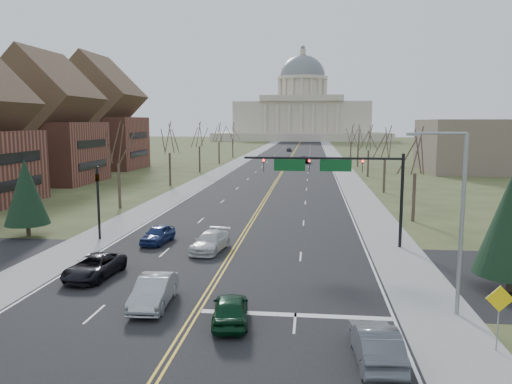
% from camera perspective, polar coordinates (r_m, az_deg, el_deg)
% --- Properties ---
extents(ground, '(600.00, 600.00, 0.00)m').
position_cam_1_polar(ground, '(27.14, -6.27, -12.60)').
color(ground, '#3C4723').
rests_on(ground, ground).
extents(road, '(20.00, 380.00, 0.01)m').
position_cam_1_polar(road, '(135.22, 3.99, 3.95)').
color(road, black).
rests_on(road, ground).
extents(cross_road, '(120.00, 14.00, 0.01)m').
position_cam_1_polar(cross_road, '(32.71, -3.95, -8.95)').
color(cross_road, black).
rests_on(cross_road, ground).
extents(sidewalk_left, '(4.00, 380.00, 0.03)m').
position_cam_1_polar(sidewalk_left, '(136.26, -1.07, 4.00)').
color(sidewalk_left, gray).
rests_on(sidewalk_left, ground).
extents(sidewalk_right, '(4.00, 380.00, 0.03)m').
position_cam_1_polar(sidewalk_right, '(135.25, 9.08, 3.87)').
color(sidewalk_right, gray).
rests_on(sidewalk_right, ground).
extents(center_line, '(0.42, 380.00, 0.01)m').
position_cam_1_polar(center_line, '(135.22, 3.99, 3.95)').
color(center_line, gold).
rests_on(center_line, road).
extents(edge_line_left, '(0.15, 380.00, 0.01)m').
position_cam_1_polar(edge_line_left, '(135.99, -0.15, 3.99)').
color(edge_line_left, silver).
rests_on(edge_line_left, road).
extents(edge_line_right, '(0.15, 380.00, 0.01)m').
position_cam_1_polar(edge_line_right, '(135.17, 8.15, 3.89)').
color(edge_line_right, silver).
rests_on(edge_line_right, road).
extents(stop_bar, '(9.50, 0.50, 0.01)m').
position_cam_1_polar(stop_bar, '(25.61, 4.53, -13.83)').
color(stop_bar, silver).
rests_on(stop_bar, road).
extents(capitol, '(90.00, 60.00, 50.00)m').
position_cam_1_polar(capitol, '(274.78, 5.28, 8.95)').
color(capitol, beige).
rests_on(capitol, ground).
extents(signal_mast, '(12.12, 0.44, 7.20)m').
position_cam_1_polar(signal_mast, '(38.49, 8.99, 2.29)').
color(signal_mast, black).
rests_on(signal_mast, ground).
extents(signal_left, '(0.32, 0.36, 6.00)m').
position_cam_1_polar(signal_left, '(42.35, -17.61, -0.27)').
color(signal_left, black).
rests_on(signal_left, ground).
extents(street_light, '(2.90, 0.25, 9.07)m').
position_cam_1_polar(street_light, '(26.11, 21.98, -2.08)').
color(street_light, gray).
rests_on(street_light, ground).
extents(warn_sign, '(1.13, 0.07, 2.87)m').
position_cam_1_polar(warn_sign, '(23.41, 26.05, -11.56)').
color(warn_sign, gray).
rests_on(warn_sign, ground).
extents(tree_r_0, '(3.74, 3.74, 8.50)m').
position_cam_1_polar(tree_r_0, '(49.83, 17.79, 4.19)').
color(tree_r_0, '#3B3023').
rests_on(tree_r_0, ground).
extents(tree_l_0, '(3.96, 3.96, 9.00)m').
position_cam_1_polar(tree_l_0, '(56.92, -15.52, 5.10)').
color(tree_l_0, '#3B3023').
rests_on(tree_l_0, ground).
extents(tree_r_1, '(3.74, 3.74, 8.50)m').
position_cam_1_polar(tree_r_1, '(69.53, 14.57, 5.29)').
color(tree_r_1, '#3B3023').
rests_on(tree_r_1, ground).
extents(tree_l_1, '(3.96, 3.96, 9.00)m').
position_cam_1_polar(tree_l_1, '(75.83, -9.88, 5.93)').
color(tree_l_1, '#3B3023').
rests_on(tree_l_1, ground).
extents(tree_r_2, '(3.74, 3.74, 8.50)m').
position_cam_1_polar(tree_r_2, '(89.36, 12.77, 5.90)').
color(tree_r_2, '#3B3023').
rests_on(tree_r_2, ground).
extents(tree_l_2, '(3.96, 3.96, 9.00)m').
position_cam_1_polar(tree_l_2, '(95.19, -6.50, 6.39)').
color(tree_l_2, '#3B3023').
rests_on(tree_l_2, ground).
extents(tree_r_3, '(3.74, 3.74, 8.50)m').
position_cam_1_polar(tree_r_3, '(109.25, 11.62, 6.28)').
color(tree_r_3, '#3B3023').
rests_on(tree_r_3, ground).
extents(tree_l_3, '(3.96, 3.96, 9.00)m').
position_cam_1_polar(tree_l_3, '(114.77, -4.27, 6.69)').
color(tree_l_3, '#3B3023').
rests_on(tree_l_3, ground).
extents(tree_r_4, '(3.74, 3.74, 8.50)m').
position_cam_1_polar(tree_r_4, '(129.17, 10.83, 6.54)').
color(tree_r_4, '#3B3023').
rests_on(tree_r_4, ground).
extents(tree_l_4, '(3.96, 3.96, 9.00)m').
position_cam_1_polar(tree_l_4, '(134.47, -2.68, 6.89)').
color(tree_l_4, '#3B3023').
rests_on(tree_l_4, ground).
extents(conifer_l, '(3.64, 3.64, 6.50)m').
position_cam_1_polar(conifer_l, '(45.80, -24.81, 0.00)').
color(conifer_l, '#3B3023').
rests_on(conifer_l, ground).
extents(bldg_left_mid, '(15.10, 14.28, 20.75)m').
position_cam_1_polar(bldg_left_mid, '(85.61, -22.90, 6.72)').
color(bldg_left_mid, brown).
rests_on(bldg_left_mid, ground).
extents(bldg_left_far, '(17.10, 14.28, 23.25)m').
position_cam_1_polar(bldg_left_far, '(108.00, -17.62, 7.64)').
color(bldg_left_far, brown).
rests_on(bldg_left_far, ground).
extents(bldg_right_mass, '(25.00, 20.00, 10.00)m').
position_cam_1_polar(bldg_right_mass, '(106.54, 25.28, 4.81)').
color(bldg_right_mass, '#6F614F').
rests_on(bldg_right_mass, ground).
extents(car_nb_inner_lead, '(2.19, 4.35, 1.42)m').
position_cam_1_polar(car_nb_inner_lead, '(24.40, -2.94, -13.17)').
color(car_nb_inner_lead, '#0B321A').
rests_on(car_nb_inner_lead, road).
extents(car_nb_outer_lead, '(1.92, 4.73, 1.53)m').
position_cam_1_polar(car_nb_outer_lead, '(21.28, 13.54, -16.52)').
color(car_nb_outer_lead, '#505358').
rests_on(car_nb_outer_lead, road).
extents(car_sb_inner_lead, '(1.90, 4.78, 1.55)m').
position_cam_1_polar(car_sb_inner_lead, '(27.01, -11.60, -11.06)').
color(car_sb_inner_lead, '#979A9E').
rests_on(car_sb_inner_lead, road).
extents(car_sb_outer_lead, '(2.71, 5.14, 1.38)m').
position_cam_1_polar(car_sb_outer_lead, '(32.61, -17.99, -8.11)').
color(car_sb_outer_lead, black).
rests_on(car_sb_outer_lead, road).
extents(car_sb_inner_second, '(2.64, 5.10, 1.41)m').
position_cam_1_polar(car_sb_inner_second, '(37.35, -5.24, -5.68)').
color(car_sb_inner_second, silver).
rests_on(car_sb_inner_second, road).
extents(car_sb_outer_second, '(2.11, 4.26, 1.40)m').
position_cam_1_polar(car_sb_outer_second, '(40.36, -11.14, -4.77)').
color(car_sb_outer_second, navy).
rests_on(car_sb_outer_second, road).
extents(car_far_nb, '(3.15, 6.04, 1.63)m').
position_cam_1_polar(car_far_nb, '(117.88, 5.42, 3.73)').
color(car_far_nb, black).
rests_on(car_far_nb, road).
extents(car_far_sb, '(1.95, 4.08, 1.35)m').
position_cam_1_polar(car_far_sb, '(163.79, 3.79, 4.89)').
color(car_far_sb, '#414348').
rests_on(car_far_sb, road).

